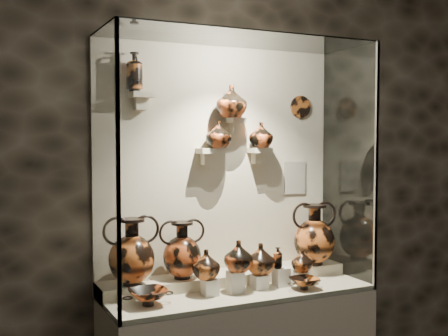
{
  "coord_description": "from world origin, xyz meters",
  "views": [
    {
      "loc": [
        -1.57,
        -0.94,
        1.79
      ],
      "look_at": [
        -0.07,
        2.25,
        1.59
      ],
      "focal_mm": 45.0,
      "sensor_mm": 36.0,
      "label": 1
    }
  ],
  "objects_px": {
    "jug_e": "(302,261)",
    "kylix_left": "(148,295)",
    "ovoid_vase_b": "(231,101)",
    "lekythos_tall": "(134,69)",
    "jug_b": "(238,256)",
    "kylix_right": "(304,282)",
    "ovoid_vase_a": "(218,135)",
    "amphora_left": "(132,251)",
    "amphora_right": "(314,234)",
    "amphora_mid": "(182,250)",
    "ovoid_vase_c": "(261,135)",
    "jug_c": "(260,259)",
    "lekythos_small": "(278,257)",
    "jug_a": "(206,264)"
  },
  "relations": [
    {
      "from": "jug_e",
      "to": "kylix_left",
      "type": "distance_m",
      "value": 1.06
    },
    {
      "from": "ovoid_vase_b",
      "to": "lekythos_tall",
      "type": "bearing_deg",
      "value": -163.45
    },
    {
      "from": "jug_b",
      "to": "kylix_right",
      "type": "relative_size",
      "value": 0.84
    },
    {
      "from": "kylix_right",
      "to": "ovoid_vase_a",
      "type": "bearing_deg",
      "value": 160.09
    },
    {
      "from": "amphora_left",
      "to": "amphora_right",
      "type": "height_order",
      "value": "amphora_right"
    },
    {
      "from": "amphora_mid",
      "to": "ovoid_vase_c",
      "type": "bearing_deg",
      "value": -17.61
    },
    {
      "from": "jug_c",
      "to": "kylix_left",
      "type": "bearing_deg",
      "value": -155.22
    },
    {
      "from": "jug_c",
      "to": "jug_e",
      "type": "bearing_deg",
      "value": 15.08
    },
    {
      "from": "amphora_mid",
      "to": "kylix_left",
      "type": "xyz_separation_m",
      "value": [
        -0.3,
        -0.23,
        -0.19
      ]
    },
    {
      "from": "ovoid_vase_b",
      "to": "ovoid_vase_c",
      "type": "distance_m",
      "value": 0.32
    },
    {
      "from": "jug_e",
      "to": "lekythos_small",
      "type": "height_order",
      "value": "lekythos_small"
    },
    {
      "from": "jug_b",
      "to": "jug_c",
      "type": "height_order",
      "value": "jug_b"
    },
    {
      "from": "amphora_mid",
      "to": "kylix_left",
      "type": "bearing_deg",
      "value": -165.67
    },
    {
      "from": "amphora_mid",
      "to": "jug_a",
      "type": "bearing_deg",
      "value": -87.95
    },
    {
      "from": "lekythos_small",
      "to": "kylix_right",
      "type": "distance_m",
      "value": 0.23
    },
    {
      "from": "amphora_left",
      "to": "amphora_right",
      "type": "bearing_deg",
      "value": 23.58
    },
    {
      "from": "amphora_mid",
      "to": "ovoid_vase_a",
      "type": "distance_m",
      "value": 0.78
    },
    {
      "from": "lekythos_small",
      "to": "lekythos_tall",
      "type": "xyz_separation_m",
      "value": [
        -0.84,
        0.3,
        1.18
      ]
    },
    {
      "from": "kylix_left",
      "to": "amphora_right",
      "type": "bearing_deg",
      "value": -10.18
    },
    {
      "from": "jug_b",
      "to": "ovoid_vase_a",
      "type": "height_order",
      "value": "ovoid_vase_a"
    },
    {
      "from": "lekythos_small",
      "to": "kylix_right",
      "type": "relative_size",
      "value": 0.68
    },
    {
      "from": "jug_b",
      "to": "amphora_left",
      "type": "bearing_deg",
      "value": -173.9
    },
    {
      "from": "kylix_left",
      "to": "jug_c",
      "type": "bearing_deg",
      "value": -15.53
    },
    {
      "from": "jug_c",
      "to": "kylix_left",
      "type": "relative_size",
      "value": 0.68
    },
    {
      "from": "lekythos_small",
      "to": "ovoid_vase_b",
      "type": "distance_m",
      "value": 1.05
    },
    {
      "from": "lekythos_small",
      "to": "amphora_right",
      "type": "bearing_deg",
      "value": 26.62
    },
    {
      "from": "jug_c",
      "to": "lekythos_tall",
      "type": "bearing_deg",
      "value": -179.3
    },
    {
      "from": "amphora_left",
      "to": "jug_a",
      "type": "height_order",
      "value": "amphora_left"
    },
    {
      "from": "ovoid_vase_b",
      "to": "kylix_left",
      "type": "bearing_deg",
      "value": -136.73
    },
    {
      "from": "kylix_right",
      "to": "lekythos_tall",
      "type": "xyz_separation_m",
      "value": [
        -0.97,
        0.42,
        1.33
      ]
    },
    {
      "from": "lekythos_tall",
      "to": "kylix_right",
      "type": "bearing_deg",
      "value": -14.57
    },
    {
      "from": "amphora_mid",
      "to": "lekythos_small",
      "type": "xyz_separation_m",
      "value": [
        0.57,
        -0.21,
        -0.05
      ]
    },
    {
      "from": "amphora_mid",
      "to": "jug_b",
      "type": "height_order",
      "value": "amphora_mid"
    },
    {
      "from": "amphora_right",
      "to": "amphora_left",
      "type": "bearing_deg",
      "value": -171.37
    },
    {
      "from": "ovoid_vase_b",
      "to": "lekythos_small",
      "type": "bearing_deg",
      "value": -30.38
    },
    {
      "from": "amphora_left",
      "to": "jug_a",
      "type": "relative_size",
      "value": 2.28
    },
    {
      "from": "amphora_left",
      "to": "lekythos_small",
      "type": "bearing_deg",
      "value": 11.84
    },
    {
      "from": "ovoid_vase_c",
      "to": "kylix_right",
      "type": "bearing_deg",
      "value": -99.06
    },
    {
      "from": "jug_b",
      "to": "amphora_mid",
      "type": "bearing_deg",
      "value": 167.86
    },
    {
      "from": "amphora_left",
      "to": "ovoid_vase_b",
      "type": "height_order",
      "value": "ovoid_vase_b"
    },
    {
      "from": "kylix_right",
      "to": "jug_e",
      "type": "bearing_deg",
      "value": 86.33
    },
    {
      "from": "lekythos_small",
      "to": "kylix_right",
      "type": "bearing_deg",
      "value": -40.57
    },
    {
      "from": "lekythos_small",
      "to": "ovoid_vase_c",
      "type": "distance_m",
      "value": 0.82
    },
    {
      "from": "ovoid_vase_a",
      "to": "amphora_mid",
      "type": "bearing_deg",
      "value": -179.02
    },
    {
      "from": "lekythos_small",
      "to": "jug_a",
      "type": "bearing_deg",
      "value": 178.55
    },
    {
      "from": "lekythos_small",
      "to": "ovoid_vase_a",
      "type": "distance_m",
      "value": 0.87
    },
    {
      "from": "ovoid_vase_a",
      "to": "kylix_right",
      "type": "bearing_deg",
      "value": -53.85
    },
    {
      "from": "amphora_mid",
      "to": "jug_c",
      "type": "bearing_deg",
      "value": -44.86
    },
    {
      "from": "jug_e",
      "to": "lekythos_tall",
      "type": "bearing_deg",
      "value": 176.58
    },
    {
      "from": "amphora_left",
      "to": "amphora_right",
      "type": "relative_size",
      "value": 0.96
    }
  ]
}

